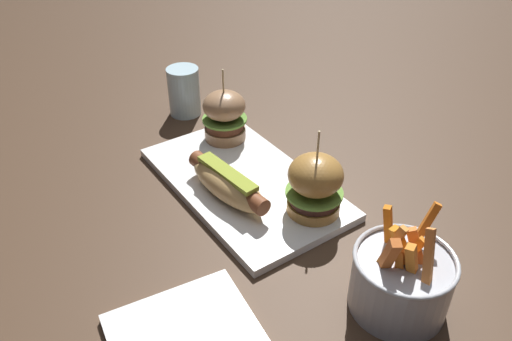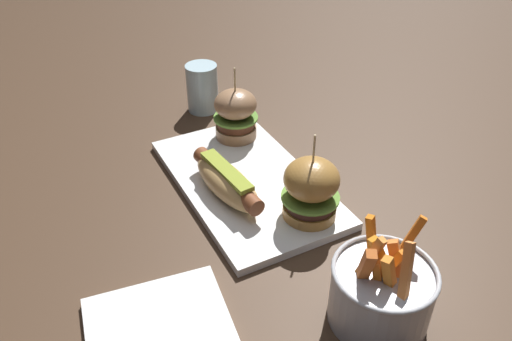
{
  "view_description": "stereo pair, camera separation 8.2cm",
  "coord_description": "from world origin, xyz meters",
  "px_view_note": "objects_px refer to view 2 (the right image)",
  "views": [
    {
      "loc": [
        0.59,
        -0.38,
        0.53
      ],
      "look_at": [
        0.04,
        0.0,
        0.05
      ],
      "focal_mm": 36.01,
      "sensor_mm": 36.0,
      "label": 1
    },
    {
      "loc": [
        0.63,
        -0.31,
        0.53
      ],
      "look_at": [
        0.04,
        0.0,
        0.05
      ],
      "focal_mm": 36.01,
      "sensor_mm": 36.0,
      "label": 2
    }
  ],
  "objects_px": {
    "side_plate": "(161,336)",
    "water_glass": "(202,88)",
    "slider_left": "(236,114)",
    "platter_main": "(246,182)",
    "hot_dog": "(227,181)",
    "fries_bucket": "(381,293)",
    "slider_right": "(311,188)"
  },
  "relations": [
    {
      "from": "slider_right",
      "to": "fries_bucket",
      "type": "relative_size",
      "value": 1.03
    },
    {
      "from": "hot_dog",
      "to": "slider_left",
      "type": "relative_size",
      "value": 1.28
    },
    {
      "from": "fries_bucket",
      "to": "water_glass",
      "type": "relative_size",
      "value": 1.38
    },
    {
      "from": "hot_dog",
      "to": "fries_bucket",
      "type": "bearing_deg",
      "value": 12.35
    },
    {
      "from": "slider_left",
      "to": "water_glass",
      "type": "xyz_separation_m",
      "value": [
        -0.15,
        -0.0,
        -0.01
      ]
    },
    {
      "from": "slider_left",
      "to": "side_plate",
      "type": "xyz_separation_m",
      "value": [
        0.37,
        -0.28,
        -0.06
      ]
    },
    {
      "from": "slider_right",
      "to": "platter_main",
      "type": "bearing_deg",
      "value": -161.23
    },
    {
      "from": "hot_dog",
      "to": "fries_bucket",
      "type": "xyz_separation_m",
      "value": [
        0.3,
        0.07,
        0.01
      ]
    },
    {
      "from": "slider_left",
      "to": "side_plate",
      "type": "distance_m",
      "value": 0.46
    },
    {
      "from": "slider_left",
      "to": "fries_bucket",
      "type": "distance_m",
      "value": 0.46
    },
    {
      "from": "slider_left",
      "to": "fries_bucket",
      "type": "relative_size",
      "value": 1.01
    },
    {
      "from": "slider_left",
      "to": "slider_right",
      "type": "bearing_deg",
      "value": -0.43
    },
    {
      "from": "platter_main",
      "to": "water_glass",
      "type": "bearing_deg",
      "value": 171.6
    },
    {
      "from": "side_plate",
      "to": "slider_right",
      "type": "bearing_deg",
      "value": 110.2
    },
    {
      "from": "platter_main",
      "to": "hot_dog",
      "type": "bearing_deg",
      "value": -62.96
    },
    {
      "from": "hot_dog",
      "to": "fries_bucket",
      "type": "distance_m",
      "value": 0.31
    },
    {
      "from": "slider_left",
      "to": "water_glass",
      "type": "height_order",
      "value": "slider_left"
    },
    {
      "from": "water_glass",
      "to": "slider_right",
      "type": "bearing_deg",
      "value": 0.27
    },
    {
      "from": "fries_bucket",
      "to": "side_plate",
      "type": "bearing_deg",
      "value": -110.66
    },
    {
      "from": "fries_bucket",
      "to": "slider_right",
      "type": "bearing_deg",
      "value": 173.15
    },
    {
      "from": "hot_dog",
      "to": "side_plate",
      "type": "xyz_separation_m",
      "value": [
        0.21,
        -0.19,
        -0.03
      ]
    },
    {
      "from": "side_plate",
      "to": "water_glass",
      "type": "xyz_separation_m",
      "value": [
        -0.52,
        0.28,
        0.04
      ]
    },
    {
      "from": "fries_bucket",
      "to": "water_glass",
      "type": "xyz_separation_m",
      "value": [
        -0.61,
        0.02,
        0.01
      ]
    },
    {
      "from": "slider_left",
      "to": "slider_right",
      "type": "height_order",
      "value": "slider_right"
    },
    {
      "from": "platter_main",
      "to": "side_plate",
      "type": "xyz_separation_m",
      "value": [
        0.23,
        -0.23,
        -0.0
      ]
    },
    {
      "from": "fries_bucket",
      "to": "water_glass",
      "type": "distance_m",
      "value": 0.61
    },
    {
      "from": "slider_right",
      "to": "water_glass",
      "type": "distance_m",
      "value": 0.42
    },
    {
      "from": "platter_main",
      "to": "side_plate",
      "type": "distance_m",
      "value": 0.33
    },
    {
      "from": "fries_bucket",
      "to": "side_plate",
      "type": "relative_size",
      "value": 0.8
    },
    {
      "from": "hot_dog",
      "to": "slider_left",
      "type": "xyz_separation_m",
      "value": [
        -0.16,
        0.09,
        0.02
      ]
    },
    {
      "from": "platter_main",
      "to": "water_glass",
      "type": "relative_size",
      "value": 3.68
    },
    {
      "from": "platter_main",
      "to": "fries_bucket",
      "type": "distance_m",
      "value": 0.33
    }
  ]
}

